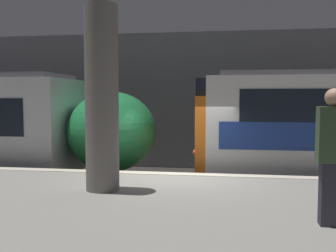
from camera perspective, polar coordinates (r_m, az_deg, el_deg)
ground_plane at (r=8.87m, az=1.14°, el=-13.62°), size 120.00×120.00×0.00m
platform at (r=6.36m, az=-2.00°, el=-15.75°), size 40.00×4.98×1.09m
station_rear_barrier at (r=15.03m, az=4.57°, el=3.68°), size 50.00×0.15×5.18m
support_pillar_near at (r=6.95m, az=-9.58°, el=3.96°), size 0.59×0.59×3.23m
person_waiting at (r=5.37m, az=22.77°, el=-3.68°), size 0.38×0.24×1.74m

